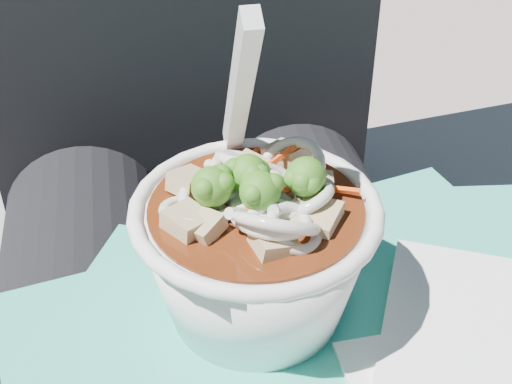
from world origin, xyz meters
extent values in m
cylinder|color=black|center=(0.10, 0.00, 0.51)|extent=(0.14, 0.48, 0.14)
cube|color=teal|center=(-0.08, 0.00, 0.58)|extent=(0.14, 0.14, 0.00)
cube|color=teal|center=(0.12, 0.04, 0.58)|extent=(0.21, 0.18, 0.00)
cube|color=teal|center=(0.05, -0.02, 0.58)|extent=(0.20, 0.21, 0.00)
cube|color=teal|center=(0.01, -0.03, 0.58)|extent=(0.24, 0.24, 0.00)
cube|color=teal|center=(0.14, 0.00, 0.59)|extent=(0.22, 0.22, 0.00)
cube|color=teal|center=(0.02, -0.01, 0.59)|extent=(0.27, 0.26, 0.00)
cube|color=teal|center=(0.04, -0.05, 0.59)|extent=(0.15, 0.15, 0.00)
cube|color=teal|center=(-0.02, -0.05, 0.59)|extent=(0.27, 0.28, 0.00)
cube|color=white|center=(0.15, -0.06, 0.60)|extent=(0.18, 0.18, 0.00)
torus|color=white|center=(0.02, -0.01, 0.67)|extent=(0.14, 0.14, 0.01)
cylinder|color=#411909|center=(0.02, -0.01, 0.67)|extent=(0.12, 0.12, 0.01)
torus|color=beige|center=(0.02, -0.03, 0.68)|extent=(0.04, 0.04, 0.02)
torus|color=beige|center=(-0.01, 0.00, 0.68)|extent=(0.05, 0.05, 0.02)
torus|color=beige|center=(0.04, 0.01, 0.68)|extent=(0.05, 0.06, 0.04)
torus|color=beige|center=(0.02, 0.03, 0.68)|extent=(0.05, 0.05, 0.02)
torus|color=beige|center=(0.03, -0.01, 0.68)|extent=(0.05, 0.05, 0.02)
torus|color=beige|center=(0.01, -0.01, 0.67)|extent=(0.04, 0.04, 0.02)
torus|color=beige|center=(0.01, 0.02, 0.67)|extent=(0.06, 0.06, 0.04)
torus|color=beige|center=(0.02, -0.03, 0.68)|extent=(0.05, 0.04, 0.04)
torus|color=beige|center=(0.02, -0.01, 0.68)|extent=(0.04, 0.05, 0.04)
torus|color=beige|center=(0.03, -0.01, 0.68)|extent=(0.05, 0.05, 0.03)
torus|color=beige|center=(0.03, -0.04, 0.68)|extent=(0.04, 0.05, 0.03)
torus|color=beige|center=(0.01, 0.01, 0.67)|extent=(0.05, 0.05, 0.02)
torus|color=beige|center=(-0.02, -0.01, 0.67)|extent=(0.06, 0.06, 0.02)
torus|color=beige|center=(0.02, 0.01, 0.67)|extent=(0.05, 0.06, 0.02)
torus|color=beige|center=(0.04, -0.02, 0.68)|extent=(0.04, 0.05, 0.03)
cylinder|color=beige|center=(0.01, -0.02, 0.68)|extent=(0.03, 0.03, 0.02)
cylinder|color=beige|center=(0.00, 0.00, 0.68)|extent=(0.03, 0.01, 0.01)
cylinder|color=beige|center=(0.00, -0.02, 0.68)|extent=(0.01, 0.03, 0.02)
cylinder|color=beige|center=(0.03, -0.02, 0.68)|extent=(0.02, 0.03, 0.02)
cylinder|color=beige|center=(0.00, 0.02, 0.68)|extent=(0.02, 0.03, 0.01)
cylinder|color=beige|center=(0.01, 0.01, 0.68)|extent=(0.01, 0.02, 0.02)
cylinder|color=beige|center=(0.03, -0.01, 0.68)|extent=(0.03, 0.03, 0.02)
cylinder|color=#739C4B|center=(0.04, -0.01, 0.68)|extent=(0.01, 0.01, 0.01)
sphere|color=#276015|center=(0.04, -0.01, 0.69)|extent=(0.02, 0.02, 0.02)
sphere|color=#276015|center=(0.04, -0.02, 0.69)|extent=(0.01, 0.01, 0.01)
sphere|color=#276015|center=(0.04, -0.02, 0.69)|extent=(0.01, 0.01, 0.01)
sphere|color=#276015|center=(0.04, -0.02, 0.69)|extent=(0.01, 0.01, 0.01)
sphere|color=#276015|center=(0.04, -0.01, 0.69)|extent=(0.01, 0.01, 0.01)
cylinder|color=#739C4B|center=(0.01, 0.00, 0.68)|extent=(0.01, 0.01, 0.01)
sphere|color=#276015|center=(0.01, 0.00, 0.69)|extent=(0.02, 0.02, 0.02)
sphere|color=#276015|center=(0.02, 0.00, 0.69)|extent=(0.01, 0.01, 0.01)
sphere|color=#276015|center=(0.02, -0.01, 0.69)|extent=(0.01, 0.01, 0.01)
sphere|color=#276015|center=(0.01, -0.01, 0.69)|extent=(0.01, 0.01, 0.01)
sphere|color=#276015|center=(0.01, 0.00, 0.69)|extent=(0.01, 0.01, 0.01)
cylinder|color=#739C4B|center=(-0.01, -0.01, 0.68)|extent=(0.01, 0.01, 0.01)
sphere|color=#276015|center=(-0.01, -0.01, 0.69)|extent=(0.02, 0.02, 0.02)
sphere|color=#276015|center=(0.00, 0.00, 0.69)|extent=(0.01, 0.01, 0.01)
sphere|color=#276015|center=(-0.01, -0.01, 0.69)|extent=(0.01, 0.01, 0.01)
sphere|color=#276015|center=(0.00, 0.00, 0.69)|extent=(0.01, 0.01, 0.01)
sphere|color=#276015|center=(0.00, -0.01, 0.69)|extent=(0.01, 0.01, 0.01)
cylinder|color=#739C4B|center=(0.02, -0.02, 0.68)|extent=(0.01, 0.01, 0.01)
sphere|color=#276015|center=(0.02, -0.02, 0.69)|extent=(0.02, 0.02, 0.02)
sphere|color=#276015|center=(0.02, -0.02, 0.69)|extent=(0.01, 0.01, 0.01)
sphere|color=#276015|center=(0.02, -0.02, 0.69)|extent=(0.01, 0.01, 0.01)
sphere|color=#276015|center=(0.01, -0.01, 0.69)|extent=(0.01, 0.01, 0.01)
sphere|color=#276015|center=(0.01, -0.02, 0.69)|extent=(0.01, 0.01, 0.01)
cube|color=#FF4F15|center=(0.03, 0.01, 0.68)|extent=(0.04, 0.02, 0.01)
cube|color=#FF4F15|center=(0.04, 0.00, 0.68)|extent=(0.04, 0.02, 0.01)
cube|color=#FF4F15|center=(0.02, 0.02, 0.68)|extent=(0.03, 0.04, 0.02)
cube|color=#FF4F15|center=(0.03, -0.02, 0.68)|extent=(0.05, 0.01, 0.02)
cube|color=#FF4F15|center=(0.03, -0.01, 0.68)|extent=(0.03, 0.02, 0.01)
cube|color=#FF4F15|center=(0.06, 0.00, 0.68)|extent=(0.03, 0.02, 0.01)
cube|color=#FF4F15|center=(0.04, 0.01, 0.68)|extent=(0.01, 0.05, 0.02)
cube|color=#9B7F57|center=(0.05, 0.00, 0.68)|extent=(0.02, 0.02, 0.01)
cube|color=#9B7F57|center=(0.04, 0.03, 0.68)|extent=(0.03, 0.03, 0.02)
cube|color=#9B7F57|center=(0.02, 0.02, 0.68)|extent=(0.02, 0.02, 0.01)
cube|color=#9B7F57|center=(-0.02, 0.01, 0.68)|extent=(0.03, 0.03, 0.02)
cube|color=#9B7F57|center=(-0.02, -0.02, 0.68)|extent=(0.03, 0.03, 0.02)
cube|color=#9B7F57|center=(-0.01, -0.03, 0.68)|extent=(0.03, 0.02, 0.01)
cube|color=#9B7F57|center=(0.02, -0.04, 0.67)|extent=(0.03, 0.03, 0.02)
cube|color=#9B7F57|center=(0.05, -0.03, 0.67)|extent=(0.03, 0.03, 0.02)
ellipsoid|color=silver|center=(0.01, -0.02, 0.68)|extent=(0.03, 0.04, 0.01)
cube|color=silver|center=(0.01, 0.03, 0.73)|extent=(0.01, 0.08, 0.12)
camera|label=1|loc=(-0.04, -0.32, 0.91)|focal=50.00mm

